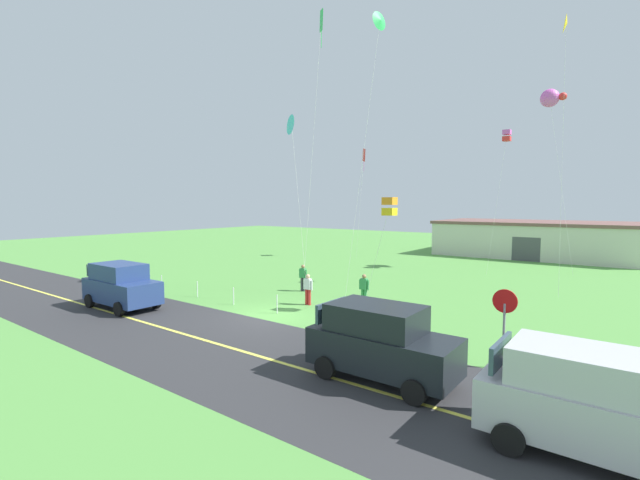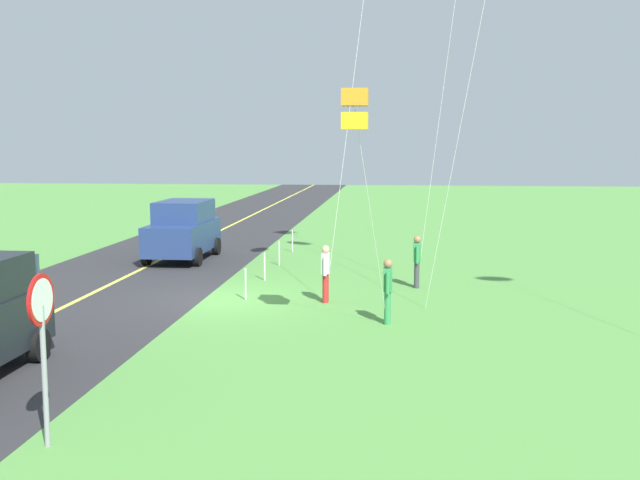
{
  "view_description": "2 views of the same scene",
  "coord_description": "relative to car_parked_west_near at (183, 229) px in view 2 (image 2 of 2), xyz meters",
  "views": [
    {
      "loc": [
        13.72,
        -14.32,
        5.24
      ],
      "look_at": [
        -0.29,
        4.47,
        3.27
      ],
      "focal_mm": 24.16,
      "sensor_mm": 36.0,
      "label": 1
    },
    {
      "loc": [
        20.37,
        4.93,
        4.38
      ],
      "look_at": [
        1.34,
        2.96,
        1.92
      ],
      "focal_mm": 41.89,
      "sensor_mm": 36.0,
      "label": 2
    }
  ],
  "objects": [
    {
      "name": "ground_plane",
      "position": [
        7.13,
        3.15,
        -1.2
      ],
      "size": [
        120.0,
        120.0,
        0.1
      ],
      "primitive_type": "cube",
      "color": "#549342"
    },
    {
      "name": "asphalt_road",
      "position": [
        7.13,
        -0.85,
        -1.15
      ],
      "size": [
        120.0,
        7.0,
        0.0
      ],
      "primitive_type": "cube",
      "color": "#2D2D30",
      "rests_on": "ground"
    },
    {
      "name": "road_centre_stripe",
      "position": [
        7.13,
        -0.85,
        -1.15
      ],
      "size": [
        120.0,
        0.16,
        0.0
      ],
      "primitive_type": "cube",
      "color": "#E5E04C",
      "rests_on": "asphalt_road"
    },
    {
      "name": "car_parked_west_near",
      "position": [
        0.0,
        0.0,
        0.0
      ],
      "size": [
        4.4,
        2.12,
        2.24
      ],
      "color": "navy",
      "rests_on": "ground"
    },
    {
      "name": "stop_sign",
      "position": [
        17.55,
        3.05,
        0.65
      ],
      "size": [
        0.76,
        0.08,
        2.56
      ],
      "color": "gray",
      "rests_on": "ground"
    },
    {
      "name": "person_adult_near",
      "position": [
        7.17,
        6.14,
        -0.29
      ],
      "size": [
        0.58,
        0.22,
        1.6
      ],
      "rotation": [
        0.0,
        0.0,
        5.23
      ],
      "color": "red",
      "rests_on": "ground"
    },
    {
      "name": "person_adult_companion",
      "position": [
        9.5,
        7.88,
        -0.29
      ],
      "size": [
        0.58,
        0.22,
        1.6
      ],
      "rotation": [
        0.0,
        0.0,
        2.51
      ],
      "color": "#338C4C",
      "rests_on": "ground"
    },
    {
      "name": "person_child_watcher",
      "position": [
        4.75,
        8.72,
        -0.29
      ],
      "size": [
        0.58,
        0.22,
        1.6
      ],
      "rotation": [
        0.0,
        0.0,
        5.2
      ],
      "color": "#3F3F47",
      "rests_on": "ground"
    },
    {
      "name": "kite_blue_mid",
      "position": [
        11.29,
        7.16,
        3.96
      ],
      "size": [
        2.08,
        1.01,
        5.55
      ],
      "color": "silver",
      "rests_on": "ground"
    },
    {
      "name": "fence_post_0",
      "position": [
        -2.42,
        3.85,
        -0.7
      ],
      "size": [
        0.05,
        0.05,
        0.9
      ],
      "primitive_type": "cylinder",
      "color": "silver",
      "rests_on": "ground"
    },
    {
      "name": "fence_post_1",
      "position": [
        1.03,
        3.85,
        -0.7
      ],
      "size": [
        0.05,
        0.05,
        0.9
      ],
      "primitive_type": "cylinder",
      "color": "silver",
      "rests_on": "ground"
    },
    {
      "name": "fence_post_2",
      "position": [
        4.02,
        3.85,
        -0.7
      ],
      "size": [
        0.05,
        0.05,
        0.9
      ],
      "primitive_type": "cylinder",
      "color": "silver",
      "rests_on": "ground"
    },
    {
      "name": "fence_post_3",
      "position": [
        7.08,
        3.85,
        -0.7
      ],
      "size": [
        0.05,
        0.05,
        0.9
      ],
      "primitive_type": "cylinder",
      "color": "silver",
      "rests_on": "ground"
    }
  ]
}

